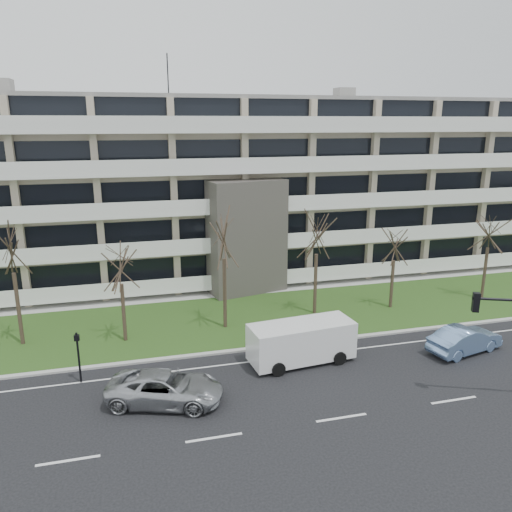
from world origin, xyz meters
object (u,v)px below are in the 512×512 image
object	(u,v)px
blue_sedan	(465,340)
pedestrian_signal	(78,351)
silver_pickup	(165,388)
white_van	(303,339)

from	to	relation	value
blue_sedan	pedestrian_signal	distance (m)	21.98
silver_pickup	blue_sedan	distance (m)	17.73
silver_pickup	blue_sedan	world-z (taller)	blue_sedan
white_van	pedestrian_signal	bearing A→B (deg)	171.08
pedestrian_signal	blue_sedan	bearing A→B (deg)	-3.53
blue_sedan	silver_pickup	bearing A→B (deg)	80.47
blue_sedan	pedestrian_signal	xyz separation A→B (m)	(-21.87, 1.98, 1.02)
silver_pickup	pedestrian_signal	size ratio (longest dim) A/B	1.98
white_van	pedestrian_signal	size ratio (longest dim) A/B	2.18
silver_pickup	pedestrian_signal	distance (m)	5.31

